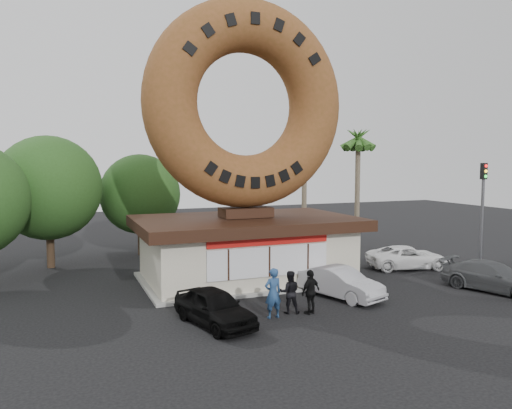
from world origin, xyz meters
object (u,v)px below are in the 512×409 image
Objects in this scene: person_center at (290,292)px; street_lamp at (169,186)px; giant_donut at (246,104)px; car_white at (408,257)px; car_black at (214,307)px; car_grey at (493,277)px; donut_shop at (246,246)px; person_left at (273,293)px; traffic_signal at (483,201)px; person_right at (311,292)px; car_silver at (340,283)px.

street_lamp is at bearing -64.92° from person_center.
giant_donut is 2.25× the size of car_white.
giant_donut is 12.83m from car_white.
car_black is 0.86× the size of car_grey.
street_lamp is at bearing 60.93° from car_white.
donut_shop is at bearing 45.05° from car_black.
person_left is 0.43× the size of car_white.
street_lamp reaches higher than person_center.
person_center reaches higher than car_white.
person_center reaches higher than car_black.
car_grey is (-3.82, -4.46, -3.18)m from traffic_signal.
car_white is (13.29, 5.39, -0.05)m from car_black.
traffic_signal is (15.86, -12.01, -0.61)m from street_lamp.
person_right is 0.38× the size of car_grey.
car_white is at bearing -5.24° from donut_shop.
person_left is at bearing -87.84° from street_lamp.
street_lamp reaches higher than person_left.
donut_shop is 6.49m from person_left.
traffic_signal is at bearing -8.10° from donut_shop.
car_grey is (10.18, -6.46, -1.08)m from donut_shop.
car_black is at bearing 174.25° from car_silver.
car_black is 0.87× the size of car_white.
donut_shop is at bearing -73.66° from person_center.
donut_shop is at bearing -79.50° from street_lamp.
street_lamp is 4.58× the size of person_center.
car_black is at bearing -5.81° from person_left.
street_lamp is at bearing -105.83° from person_right.
person_center is 10.55m from car_grey.
person_center is (-0.35, -5.99, -0.89)m from donut_shop.
car_black reaches higher than car_silver.
traffic_signal is 16.10m from person_left.
person_center is 0.37× the size of car_white.
giant_donut is at bearing -73.65° from person_center.
car_grey is 1.02× the size of car_white.
traffic_signal is at bearing 28.13° from car_grey.
giant_donut is 2.52× the size of car_silver.
donut_shop is 5.58× the size of person_left.
traffic_signal is 18.42m from car_black.
car_white is at bearing 74.02° from car_grey.
giant_donut reaches higher than donut_shop.
giant_donut reaches higher than traffic_signal.
car_white is (9.66, -0.89, -1.12)m from donut_shop.
traffic_signal is 3.03× the size of person_left.
donut_shop is 2.36× the size of car_grey.
street_lamp is 20.75m from car_grey.
person_right is (1.64, -0.06, -0.10)m from person_left.
person_left is (-15.24, -4.33, -2.86)m from traffic_signal.
person_center reaches higher than car_grey.
donut_shop is 2.40× the size of car_white.
street_lamp is 1.92× the size of car_silver.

